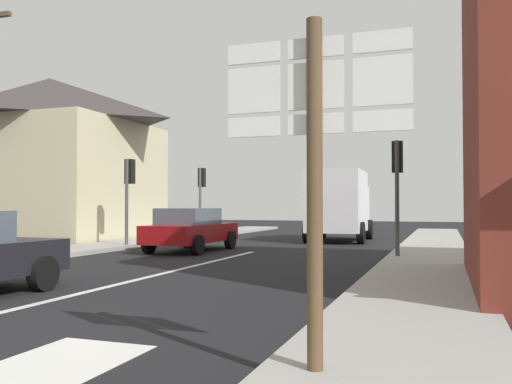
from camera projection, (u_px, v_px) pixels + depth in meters
name	position (u px, v px, depth m)	size (l,w,h in m)	color
ground_plane	(230.00, 257.00, 16.37)	(80.00, 80.00, 0.00)	black
sidewalk_right	(425.00, 270.00, 12.62)	(2.27, 44.00, 0.14)	#9E9B96
sidewalk_left	(30.00, 255.00, 16.34)	(2.27, 44.00, 0.14)	#9E9B96
lane_centre_stripe	(166.00, 273.00, 12.59)	(0.16, 12.00, 0.01)	silver
lane_turn_arrow	(43.00, 369.00, 5.16)	(1.20, 2.20, 0.01)	silver
clapboard_house_left	(50.00, 158.00, 25.20)	(8.94, 8.48, 7.47)	beige
sedan_far	(191.00, 229.00, 18.66)	(2.01, 4.22, 1.47)	maroon
delivery_truck	(339.00, 204.00, 23.81)	(2.61, 5.07, 3.05)	silver
route_sign_post	(315.00, 155.00, 4.77)	(1.66, 0.14, 3.20)	brown
traffic_light_near_right	(397.00, 172.00, 15.55)	(0.30, 0.49, 3.41)	#47474C
traffic_light_far_left	(201.00, 186.00, 25.92)	(0.30, 0.49, 3.35)	#47474C
traffic_light_near_left	(129.00, 182.00, 19.98)	(0.30, 0.49, 3.26)	#47474C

